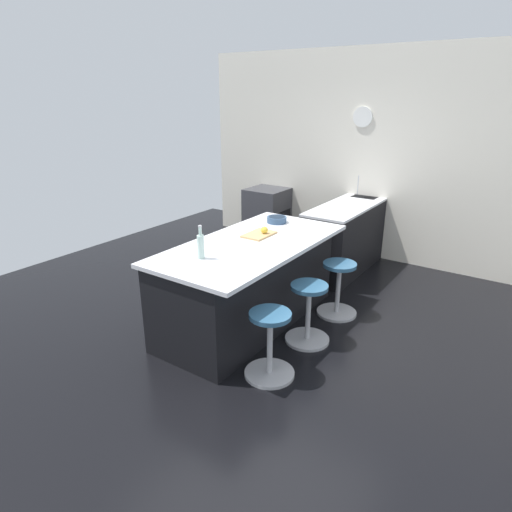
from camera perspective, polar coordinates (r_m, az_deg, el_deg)
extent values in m
plane|color=black|center=(4.74, 0.12, -9.02)|extent=(7.27, 7.27, 0.00)
cube|color=silver|center=(6.68, 14.13, 12.35)|extent=(0.12, 5.27, 2.92)
cylinder|color=white|center=(6.60, 13.63, 17.06)|extent=(0.03, 0.28, 0.28)
cube|color=black|center=(6.55, 12.87, 3.13)|extent=(2.40, 0.60, 0.88)
cube|color=silver|center=(6.43, 13.18, 7.01)|extent=(2.40, 0.60, 0.03)
cube|color=#38383D|center=(6.72, 14.12, 7.09)|extent=(0.44, 0.36, 0.12)
cylinder|color=#B7B7BC|center=(6.73, 13.06, 8.94)|extent=(0.02, 0.02, 0.28)
cube|color=#38383D|center=(7.23, 1.44, 5.26)|extent=(0.60, 0.60, 0.88)
cube|color=black|center=(7.09, 3.51, 4.55)|extent=(0.44, 0.01, 0.32)
cube|color=black|center=(4.65, -1.02, -3.66)|extent=(2.13, 0.88, 0.87)
cube|color=silver|center=(4.45, -0.53, 1.52)|extent=(2.19, 1.08, 0.04)
cylinder|color=#B7B7BC|center=(5.06, 10.35, -7.17)|extent=(0.44, 0.44, 0.03)
cylinder|color=#B7B7BC|center=(4.93, 10.55, -4.30)|extent=(0.05, 0.05, 0.55)
cylinder|color=#336084|center=(4.82, 10.77, -1.13)|extent=(0.36, 0.36, 0.04)
cylinder|color=#B7B7BC|center=(4.51, 6.60, -10.61)|extent=(0.44, 0.44, 0.03)
cylinder|color=#B7B7BC|center=(4.37, 6.75, -7.47)|extent=(0.05, 0.05, 0.55)
cylinder|color=#336084|center=(4.24, 6.91, -3.96)|extent=(0.36, 0.36, 0.04)
cylinder|color=#B7B7BC|center=(4.00, 1.75, -14.89)|extent=(0.44, 0.44, 0.03)
cylinder|color=#B7B7BC|center=(3.85, 1.79, -11.50)|extent=(0.05, 0.05, 0.55)
cylinder|color=#336084|center=(3.70, 1.84, -7.63)|extent=(0.36, 0.36, 0.04)
cube|color=tan|center=(4.67, 0.39, 2.80)|extent=(0.36, 0.24, 0.02)
sphere|color=gold|center=(4.66, 1.09, 3.38)|extent=(0.07, 0.07, 0.07)
cylinder|color=silver|center=(4.01, -7.14, 1.17)|extent=(0.06, 0.06, 0.22)
cylinder|color=silver|center=(3.96, -7.23, 3.21)|extent=(0.03, 0.03, 0.08)
cylinder|color=#B7B7BC|center=(3.95, -7.26, 3.84)|extent=(0.03, 0.03, 0.02)
cylinder|color=#334C6B|center=(5.13, 2.70, 4.71)|extent=(0.23, 0.23, 0.07)
cylinder|color=#192635|center=(5.13, 2.70, 4.87)|extent=(0.19, 0.19, 0.04)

